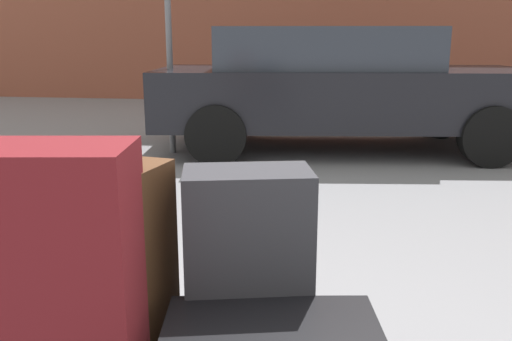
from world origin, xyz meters
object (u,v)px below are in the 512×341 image
object	(u,v)px
parked_car	(338,86)
no_parking_sign	(168,26)
suitcase_charcoal_stacked_top	(248,268)
bollard_kerb_near	(449,102)
suitcase_maroon_front_right	(57,285)
suitcase_brown_rear_right	(93,265)

from	to	relation	value
parked_car	no_parking_sign	distance (m)	2.06
suitcase_charcoal_stacked_top	bollard_kerb_near	size ratio (longest dim) A/B	0.91
suitcase_charcoal_stacked_top	suitcase_maroon_front_right	xyz separation A→B (m)	(-0.44, -0.30, 0.06)
suitcase_brown_rear_right	parked_car	size ratio (longest dim) A/B	0.14
parked_car	bollard_kerb_near	bearing A→B (deg)	53.64
parked_car	no_parking_sign	bearing A→B (deg)	-166.78
no_parking_sign	suitcase_maroon_front_right	bearing A→B (deg)	-76.12
suitcase_charcoal_stacked_top	suitcase_brown_rear_right	size ratio (longest dim) A/B	0.97
suitcase_charcoal_stacked_top	suitcase_brown_rear_right	bearing A→B (deg)	175.46
suitcase_charcoal_stacked_top	parked_car	xyz separation A→B (m)	(0.26, 4.99, 0.12)
parked_car	bollard_kerb_near	distance (m)	2.97
parked_car	bollard_kerb_near	xyz separation A→B (m)	(1.74, 2.36, -0.43)
suitcase_charcoal_stacked_top	suitcase_maroon_front_right	world-z (taller)	suitcase_maroon_front_right
suitcase_charcoal_stacked_top	parked_car	bearing A→B (deg)	73.67
bollard_kerb_near	suitcase_brown_rear_right	bearing A→B (deg)	-108.26
suitcase_maroon_front_right	no_parking_sign	size ratio (longest dim) A/B	0.31
parked_car	no_parking_sign	world-z (taller)	no_parking_sign
suitcase_maroon_front_right	parked_car	world-z (taller)	parked_car
suitcase_brown_rear_right	no_parking_sign	world-z (taller)	no_parking_sign
suitcase_maroon_front_right	suitcase_brown_rear_right	size ratio (longest dim) A/B	1.16
suitcase_brown_rear_right	bollard_kerb_near	world-z (taller)	suitcase_brown_rear_right
bollard_kerb_near	no_parking_sign	bearing A→B (deg)	-142.31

